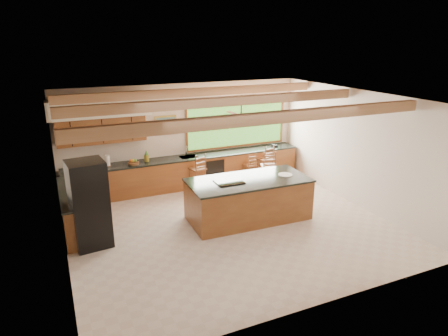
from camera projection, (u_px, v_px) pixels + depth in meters
name	position (u px, v px, depth m)	size (l,w,h in m)	color
ground	(230.00, 226.00, 9.40)	(7.20, 7.20, 0.00)	beige
room_shell	(212.00, 129.00, 9.22)	(7.27, 6.54, 3.02)	beige
counter_run	(166.00, 179.00, 11.13)	(7.12, 3.10, 1.25)	brown
island	(248.00, 199.00, 9.66)	(2.94, 1.44, 1.03)	brown
refrigerator	(89.00, 204.00, 8.28)	(0.80, 0.78, 1.87)	black
bar_stool_a	(198.00, 170.00, 11.31)	(0.48, 0.48, 1.13)	brown
bar_stool_b	(250.00, 166.00, 12.00)	(0.38, 0.38, 0.94)	brown
bar_stool_c	(269.00, 167.00, 11.48)	(0.53, 0.53, 1.16)	brown
bar_stool_d	(266.00, 160.00, 12.16)	(0.48, 0.48, 1.14)	brown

